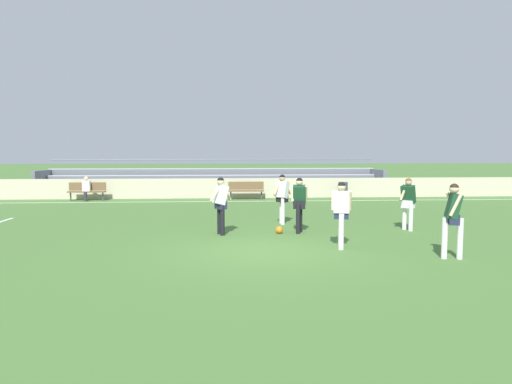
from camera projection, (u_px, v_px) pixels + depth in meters
name	position (u px, v px, depth m)	size (l,w,h in m)	color
ground_plane	(264.00, 251.00, 11.23)	(160.00, 160.00, 0.00)	#477033
field_line_sideline	(244.00, 201.00, 22.43)	(44.00, 0.12, 0.01)	white
sideline_wall	(243.00, 188.00, 24.03)	(48.00, 0.16, 1.03)	beige
bleacher_stand	(214.00, 180.00, 25.99)	(19.07, 2.86, 1.98)	#B2B2B7
bench_near_wall_gap	(246.00, 189.00, 23.22)	(1.80, 0.40, 0.90)	brown
bench_far_right	(87.00, 190.00, 22.69)	(1.80, 0.40, 0.90)	brown
trash_bin	(343.00, 190.00, 23.64)	(0.49, 0.49, 0.86)	#3D424C
spectator_seated	(86.00, 187.00, 22.56)	(0.36, 0.42, 1.21)	#2D2D38
player_white_pressing_high	(221.00, 201.00, 13.37)	(0.66, 0.51, 1.69)	black
player_dark_trailing_run	(299.00, 200.00, 13.66)	(0.51, 0.43, 1.66)	black
player_dark_dropping_back	(453.00, 214.00, 10.35)	(0.46, 0.55, 1.72)	white
player_dark_wide_right	(408.00, 199.00, 14.14)	(0.71, 0.51, 1.62)	white
player_white_challenging	(282.00, 195.00, 15.38)	(0.68, 0.51, 1.67)	white
player_white_overlapping	(341.00, 209.00, 11.51)	(0.54, 0.47, 1.68)	white
soccer_ball	(279.00, 230.00, 13.63)	(0.22, 0.22, 0.22)	orange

